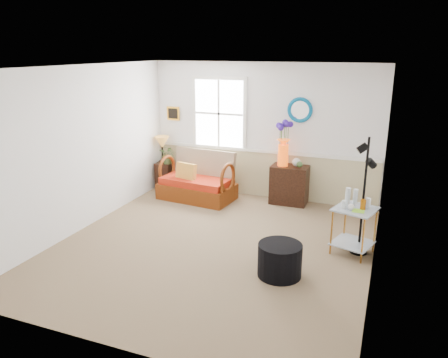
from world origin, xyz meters
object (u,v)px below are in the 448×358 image
(cabinet, at_px, (289,185))
(floor_lamp, at_px, (364,197))
(side_table, at_px, (353,231))
(ottoman, at_px, (280,260))
(loveseat, at_px, (197,176))
(lamp_stand, at_px, (164,175))

(cabinet, distance_m, floor_lamp, 2.28)
(cabinet, bearing_deg, floor_lamp, -50.25)
(side_table, distance_m, ottoman, 1.31)
(loveseat, height_order, lamp_stand, loveseat)
(lamp_stand, xyz_separation_m, floor_lamp, (4.09, -1.67, 0.58))
(floor_lamp, height_order, ottoman, floor_lamp)
(lamp_stand, distance_m, ottoman, 4.21)
(lamp_stand, xyz_separation_m, side_table, (4.00, -1.73, 0.07))
(loveseat, distance_m, cabinet, 1.78)
(loveseat, bearing_deg, side_table, -17.79)
(cabinet, relative_size, ottoman, 1.28)
(loveseat, relative_size, side_table, 2.07)
(loveseat, bearing_deg, lamp_stand, 163.82)
(floor_lamp, relative_size, ottoman, 2.98)
(lamp_stand, bearing_deg, cabinet, 0.65)
(loveseat, xyz_separation_m, cabinet, (1.73, 0.41, -0.10))
(lamp_stand, xyz_separation_m, cabinet, (2.66, 0.03, 0.09))
(floor_lamp, xyz_separation_m, ottoman, (-0.90, -1.07, -0.63))
(side_table, relative_size, floor_lamp, 0.40)
(ottoman, bearing_deg, cabinet, 100.74)
(lamp_stand, xyz_separation_m, ottoman, (3.19, -2.74, -0.05))
(loveseat, bearing_deg, ottoman, -40.40)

